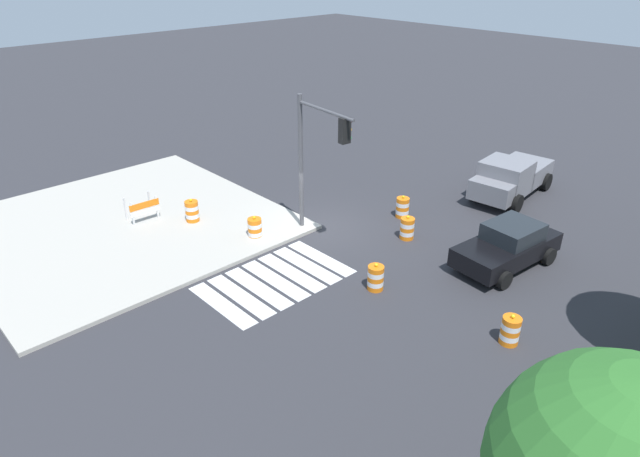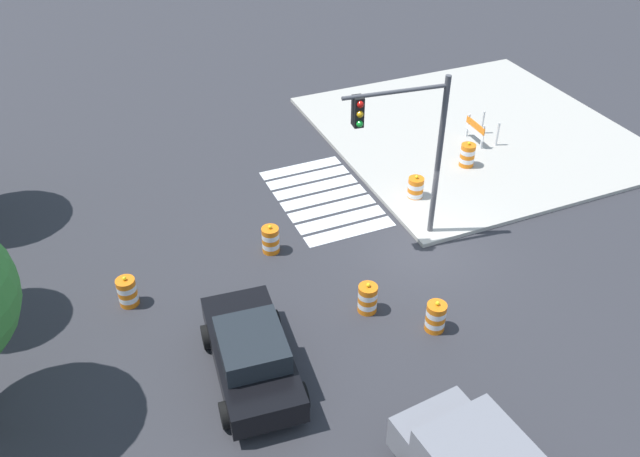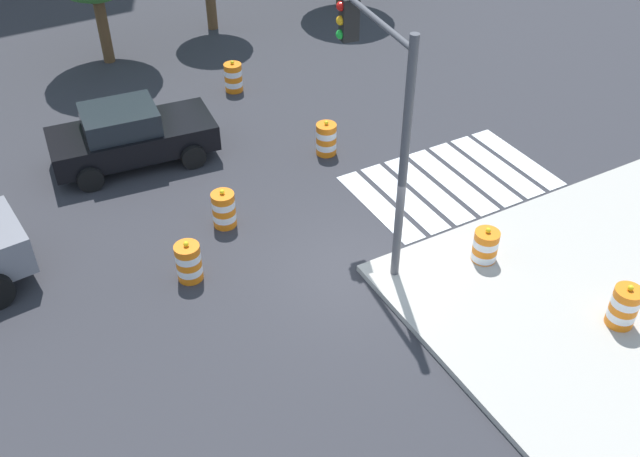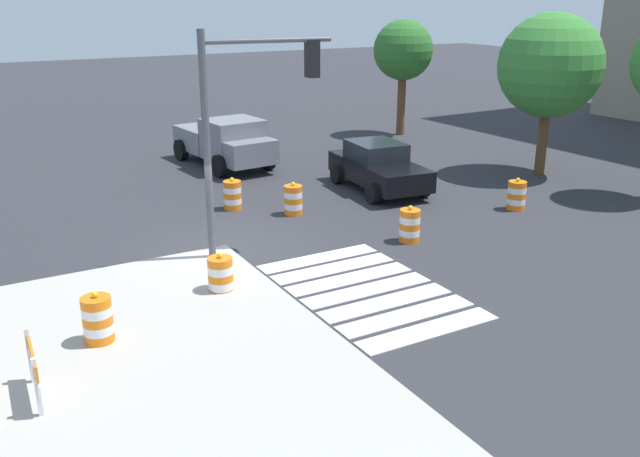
{
  "view_description": "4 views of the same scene",
  "coord_description": "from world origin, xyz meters",
  "px_view_note": "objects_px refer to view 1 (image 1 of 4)",
  "views": [
    {
      "loc": [
        14.17,
        14.99,
        10.53
      ],
      "look_at": [
        1.8,
        1.8,
        1.29
      ],
      "focal_mm": 30.94,
      "sensor_mm": 36.0,
      "label": 1
    },
    {
      "loc": [
        -14.22,
        9.74,
        13.22
      ],
      "look_at": [
        0.81,
        3.31,
        1.21
      ],
      "focal_mm": 36.9,
      "sensor_mm": 36.0,
      "label": 2
    },
    {
      "loc": [
        -6.51,
        -10.02,
        10.6
      ],
      "look_at": [
        -0.4,
        0.96,
        0.69
      ],
      "focal_mm": 40.04,
      "sensor_mm": 36.0,
      "label": 3
    },
    {
      "loc": [
        15.81,
        -6.15,
        6.37
      ],
      "look_at": [
        2.32,
        1.52,
        1.04
      ],
      "focal_mm": 38.26,
      "sensor_mm": 36.0,
      "label": 4
    }
  ],
  "objects_px": {
    "traffic_barrel_median_near": "(407,228)",
    "traffic_light_pole": "(318,146)",
    "construction_barricade": "(143,208)",
    "traffic_barrel_far_curb": "(402,208)",
    "sports_car": "(508,245)",
    "traffic_barrel_near_corner": "(376,278)",
    "pickup_truck": "(510,178)",
    "traffic_barrel_on_sidewalk": "(192,211)",
    "traffic_barrel_median_far": "(255,229)",
    "traffic_barrel_crosswalk_end": "(510,330)"
  },
  "relations": [
    {
      "from": "traffic_barrel_crosswalk_end",
      "to": "construction_barricade",
      "type": "xyz_separation_m",
      "value": [
        4.08,
        -14.82,
        0.27
      ]
    },
    {
      "from": "traffic_barrel_far_curb",
      "to": "pickup_truck",
      "type": "bearing_deg",
      "value": 159.43
    },
    {
      "from": "traffic_barrel_median_near",
      "to": "traffic_light_pole",
      "type": "height_order",
      "value": "traffic_light_pole"
    },
    {
      "from": "traffic_barrel_on_sidewalk",
      "to": "construction_barricade",
      "type": "distance_m",
      "value": 2.08
    },
    {
      "from": "traffic_barrel_median_far",
      "to": "construction_barricade",
      "type": "bearing_deg",
      "value": -59.57
    },
    {
      "from": "pickup_truck",
      "to": "traffic_light_pole",
      "type": "relative_size",
      "value": 0.97
    },
    {
      "from": "traffic_barrel_near_corner",
      "to": "traffic_light_pole",
      "type": "bearing_deg",
      "value": -105.14
    },
    {
      "from": "traffic_barrel_crosswalk_end",
      "to": "traffic_barrel_far_curb",
      "type": "bearing_deg",
      "value": -119.89
    },
    {
      "from": "pickup_truck",
      "to": "traffic_barrel_median_far",
      "type": "xyz_separation_m",
      "value": [
        11.26,
        -4.76,
        -0.52
      ]
    },
    {
      "from": "pickup_truck",
      "to": "traffic_barrel_crosswalk_end",
      "type": "distance_m",
      "value": 11.3
    },
    {
      "from": "traffic_barrel_near_corner",
      "to": "traffic_barrel_crosswalk_end",
      "type": "xyz_separation_m",
      "value": [
        -0.72,
        4.67,
        0.0
      ]
    },
    {
      "from": "traffic_barrel_far_curb",
      "to": "traffic_barrel_crosswalk_end",
      "type": "bearing_deg",
      "value": 60.11
    },
    {
      "from": "traffic_barrel_near_corner",
      "to": "traffic_light_pole",
      "type": "relative_size",
      "value": 0.19
    },
    {
      "from": "sports_car",
      "to": "traffic_barrel_on_sidewalk",
      "type": "xyz_separation_m",
      "value": [
        6.65,
        -10.88,
        -0.21
      ]
    },
    {
      "from": "traffic_barrel_far_curb",
      "to": "traffic_barrel_on_sidewalk",
      "type": "bearing_deg",
      "value": -38.82
    },
    {
      "from": "traffic_barrel_crosswalk_end",
      "to": "sports_car",
      "type": "bearing_deg",
      "value": -148.59
    },
    {
      "from": "traffic_barrel_median_near",
      "to": "construction_barricade",
      "type": "height_order",
      "value": "construction_barricade"
    },
    {
      "from": "sports_car",
      "to": "traffic_barrel_near_corner",
      "type": "relative_size",
      "value": 4.37
    },
    {
      "from": "traffic_barrel_median_near",
      "to": "traffic_light_pole",
      "type": "xyz_separation_m",
      "value": [
        2.62,
        -2.45,
        3.46
      ]
    },
    {
      "from": "traffic_barrel_far_curb",
      "to": "sports_car",
      "type": "bearing_deg",
      "value": 85.82
    },
    {
      "from": "sports_car",
      "to": "traffic_barrel_crosswalk_end",
      "type": "distance_m",
      "value": 4.74
    },
    {
      "from": "traffic_barrel_crosswalk_end",
      "to": "traffic_light_pole",
      "type": "xyz_separation_m",
      "value": [
        -0.38,
        -8.74,
        3.46
      ]
    },
    {
      "from": "traffic_barrel_median_far",
      "to": "traffic_barrel_far_curb",
      "type": "bearing_deg",
      "value": 155.02
    },
    {
      "from": "traffic_barrel_median_far",
      "to": "traffic_barrel_far_curb",
      "type": "xyz_separation_m",
      "value": [
        -5.93,
        2.76,
        0.0
      ]
    },
    {
      "from": "traffic_barrel_median_near",
      "to": "construction_barricade",
      "type": "xyz_separation_m",
      "value": [
        7.07,
        -8.53,
        0.27
      ]
    },
    {
      "from": "pickup_truck",
      "to": "traffic_barrel_median_near",
      "type": "height_order",
      "value": "pickup_truck"
    },
    {
      "from": "sports_car",
      "to": "construction_barricade",
      "type": "xyz_separation_m",
      "value": [
        8.11,
        -12.36,
        -0.09
      ]
    },
    {
      "from": "traffic_barrel_far_curb",
      "to": "construction_barricade",
      "type": "distance_m",
      "value": 11.1
    },
    {
      "from": "traffic_barrel_crosswalk_end",
      "to": "traffic_barrel_median_far",
      "type": "relative_size",
      "value": 1.0
    },
    {
      "from": "traffic_barrel_near_corner",
      "to": "traffic_barrel_median_far",
      "type": "bearing_deg",
      "value": -82.27
    },
    {
      "from": "traffic_barrel_near_corner",
      "to": "traffic_barrel_median_far",
      "type": "height_order",
      "value": "same"
    },
    {
      "from": "traffic_barrel_far_curb",
      "to": "traffic_barrel_on_sidewalk",
      "type": "distance_m",
      "value": 9.03
    },
    {
      "from": "traffic_barrel_median_far",
      "to": "traffic_barrel_crosswalk_end",
      "type": "bearing_deg",
      "value": 98.21
    },
    {
      "from": "traffic_light_pole",
      "to": "traffic_barrel_near_corner",
      "type": "bearing_deg",
      "value": 74.86
    },
    {
      "from": "pickup_truck",
      "to": "traffic_barrel_on_sidewalk",
      "type": "xyz_separation_m",
      "value": [
        12.37,
        -7.66,
        -0.37
      ]
    },
    {
      "from": "construction_barricade",
      "to": "traffic_light_pole",
      "type": "bearing_deg",
      "value": 126.23
    },
    {
      "from": "traffic_barrel_median_far",
      "to": "construction_barricade",
      "type": "height_order",
      "value": "construction_barricade"
    },
    {
      "from": "pickup_truck",
      "to": "traffic_barrel_median_near",
      "type": "bearing_deg",
      "value": -5.08
    },
    {
      "from": "traffic_barrel_median_far",
      "to": "traffic_barrel_near_corner",
      "type": "bearing_deg",
      "value": 97.73
    },
    {
      "from": "traffic_barrel_median_far",
      "to": "traffic_light_pole",
      "type": "bearing_deg",
      "value": 137.86
    },
    {
      "from": "sports_car",
      "to": "traffic_barrel_on_sidewalk",
      "type": "relative_size",
      "value": 4.37
    },
    {
      "from": "traffic_barrel_median_near",
      "to": "traffic_light_pole",
      "type": "distance_m",
      "value": 4.98
    },
    {
      "from": "sports_car",
      "to": "traffic_barrel_near_corner",
      "type": "xyz_separation_m",
      "value": [
        4.76,
        -2.2,
        -0.36
      ]
    },
    {
      "from": "traffic_barrel_far_curb",
      "to": "traffic_light_pole",
      "type": "distance_m",
      "value": 5.42
    },
    {
      "from": "construction_barricade",
      "to": "traffic_barrel_on_sidewalk",
      "type": "bearing_deg",
      "value": 134.71
    },
    {
      "from": "pickup_truck",
      "to": "traffic_barrel_on_sidewalk",
      "type": "bearing_deg",
      "value": -31.78
    },
    {
      "from": "traffic_light_pole",
      "to": "traffic_barrel_median_near",
      "type": "bearing_deg",
      "value": 136.86
    },
    {
      "from": "pickup_truck",
      "to": "traffic_barrel_median_far",
      "type": "distance_m",
      "value": 12.24
    },
    {
      "from": "traffic_barrel_crosswalk_end",
      "to": "traffic_barrel_median_near",
      "type": "xyz_separation_m",
      "value": [
        -3.0,
        -6.29,
        0.0
      ]
    },
    {
      "from": "traffic_barrel_median_near",
      "to": "construction_barricade",
      "type": "relative_size",
      "value": 0.78
    }
  ]
}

